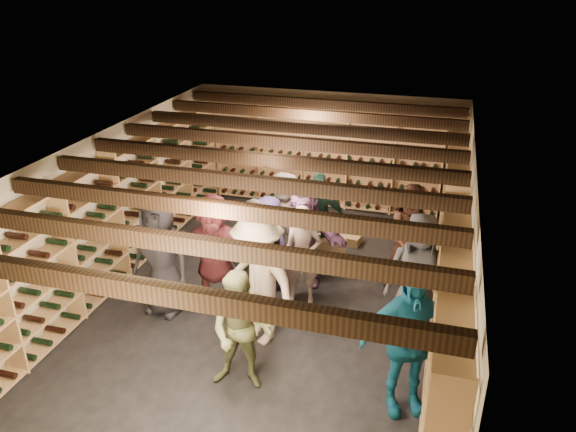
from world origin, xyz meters
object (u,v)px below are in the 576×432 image
(person_3, at_px, (258,280))
(person_8, at_px, (412,237))
(crate_stack_left, at_px, (266,240))
(person_11, at_px, (303,235))
(person_6, at_px, (269,243))
(person_10, at_px, (317,219))
(person_0, at_px, (161,256))
(person_12, at_px, (418,274))
(person_1, at_px, (256,262))
(person_2, at_px, (241,331))
(person_4, at_px, (408,341))
(crate_stack_right, at_px, (330,252))
(person_9, at_px, (284,219))
(person_5, at_px, (214,251))
(crate_loose, at_px, (347,238))
(person_7, at_px, (303,255))

(person_3, relative_size, person_8, 1.10)
(crate_stack_left, xyz_separation_m, person_11, (0.88, -0.78, 0.58))
(person_6, distance_m, person_10, 1.09)
(person_10, bearing_deg, person_11, -105.99)
(person_0, xyz_separation_m, person_12, (3.59, 0.54, -0.03))
(person_1, bearing_deg, person_2, -92.14)
(person_0, relative_size, person_4, 0.98)
(person_3, bearing_deg, crate_stack_right, 102.98)
(person_4, relative_size, person_9, 1.14)
(person_2, bearing_deg, person_10, 82.44)
(person_0, relative_size, person_10, 1.10)
(person_4, distance_m, person_10, 3.55)
(crate_stack_right, distance_m, person_2, 3.29)
(person_8, height_order, person_9, person_8)
(person_1, xyz_separation_m, person_3, (0.20, -0.51, 0.03))
(person_1, relative_size, person_12, 1.03)
(person_0, relative_size, person_12, 1.03)
(person_5, bearing_deg, person_9, 56.26)
(crate_loose, relative_size, person_4, 0.27)
(person_2, xyz_separation_m, person_9, (-0.38, 3.13, 0.03))
(person_5, distance_m, person_9, 1.65)
(person_10, bearing_deg, person_3, -105.86)
(person_5, distance_m, person_7, 1.31)
(crate_stack_right, xyz_separation_m, crate_loose, (0.15, 0.91, -0.17))
(person_4, xyz_separation_m, person_10, (-1.75, 3.08, -0.10))
(person_8, distance_m, person_11, 1.70)
(person_2, distance_m, person_10, 3.23)
(person_8, bearing_deg, person_4, -100.40)
(person_2, xyz_separation_m, person_10, (0.16, 3.23, 0.05))
(person_0, xyz_separation_m, person_6, (1.28, 1.08, -0.14))
(crate_stack_right, relative_size, person_6, 0.35)
(person_2, xyz_separation_m, person_11, (0.08, 2.57, 0.05))
(person_3, height_order, person_11, person_3)
(crate_stack_right, bearing_deg, person_0, -135.69)
(crate_stack_left, relative_size, crate_stack_right, 0.93)
(person_5, relative_size, person_10, 1.07)
(crate_loose, relative_size, person_7, 0.32)
(person_3, bearing_deg, person_12, 47.45)
(person_0, relative_size, person_1, 1.00)
(crate_stack_left, bearing_deg, person_0, -112.12)
(person_8, relative_size, person_12, 0.97)
(crate_loose, bearing_deg, person_7, -98.70)
(person_5, relative_size, person_8, 1.03)
(person_2, bearing_deg, crate_loose, 77.82)
(crate_stack_right, bearing_deg, crate_stack_left, 173.78)
(person_0, distance_m, person_12, 3.63)
(crate_stack_right, xyz_separation_m, person_12, (1.52, -1.47, 0.63))
(person_10, height_order, person_11, person_11)
(crate_loose, distance_m, person_12, 2.87)
(person_0, xyz_separation_m, person_2, (1.67, -1.21, -0.13))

